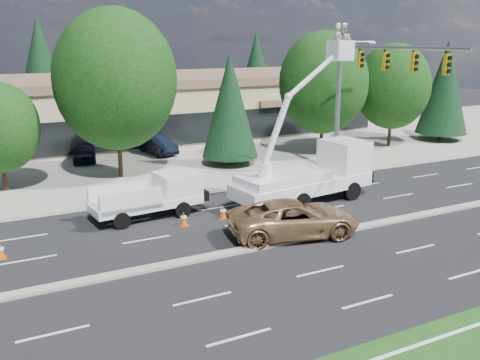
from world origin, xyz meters
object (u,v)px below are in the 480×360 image
signal_mast (361,85)px  utility_pickup (154,200)px  bucket_truck (314,165)px  minivan (294,218)px

signal_mast → utility_pickup: bearing=-176.6°
bucket_truck → signal_mast: bearing=17.5°
signal_mast → minivan: 12.11m
minivan → bucket_truck: bearing=-30.8°
bucket_truck → minivan: (-3.95, -4.18, -1.22)m
utility_pickup → bucket_truck: bucket_truck is taller
signal_mast → bucket_truck: bucket_truck is taller
minivan → signal_mast: bearing=-41.3°
utility_pickup → bucket_truck: size_ratio=0.59×
signal_mast → utility_pickup: (-13.65, -0.81, -5.18)m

